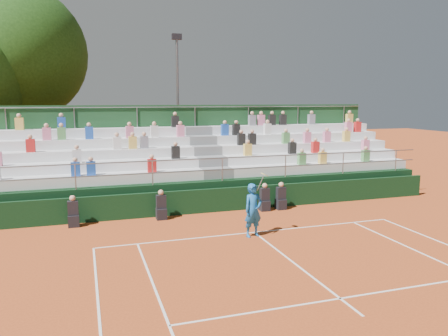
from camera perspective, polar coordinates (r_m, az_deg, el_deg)
name	(u,v)px	position (r m, az deg, el deg)	size (l,w,h in m)	color
ground	(254,232)	(15.73, 3.97, -8.40)	(90.00, 90.00, 0.00)	#B34A1D
courtside_wall	(226,199)	(18.50, 0.29, -4.12)	(20.00, 0.15, 1.00)	black
line_officials	(200,204)	(17.73, -3.16, -4.78)	(8.85, 0.40, 1.19)	black
grandstand	(206,174)	(21.43, -2.41, -0.77)	(20.00, 5.20, 4.40)	black
tennis_player	(253,210)	(15.05, 3.84, -5.51)	(0.91, 0.57, 2.22)	#165FAC
tree_east	(18,54)	(27.93, -25.33, 13.36)	(7.59, 7.59, 11.05)	#3D2716
floodlight_mast	(178,95)	(27.30, -6.08, 9.52)	(0.60, 0.25, 8.59)	gray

